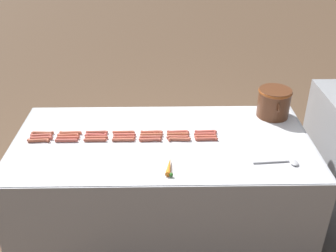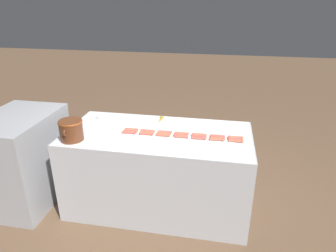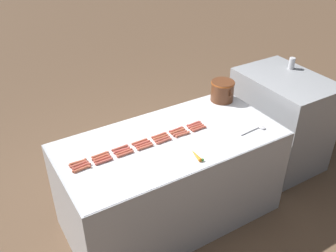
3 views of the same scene
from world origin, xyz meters
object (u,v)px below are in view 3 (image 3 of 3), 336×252
Objects in this scene: hot_dog_13 at (195,126)px; bean_pot at (222,90)px; hot_dog_11 at (161,137)px; hot_dog_16 at (124,152)px; hot_dog_10 at (142,143)px; hot_dog_12 at (178,131)px; hot_dog_22 at (104,161)px; hot_dog_26 at (183,134)px; hot_dog_3 at (140,142)px; hot_dog_15 at (103,159)px; hot_dog_25 at (164,141)px; hot_dog_6 at (194,124)px; hot_dog_9 at (122,150)px; hot_dog_21 at (82,169)px; soda_can at (292,63)px; hot_dog_8 at (101,157)px; hot_dog_20 at (197,127)px; hot_dog_0 at (78,162)px; back_cabinet at (280,120)px; hot_dog_7 at (79,164)px; hot_dog_4 at (159,135)px; carrot at (196,155)px; hot_dog_1 at (100,155)px; hot_dog_19 at (180,133)px; hot_dog_27 at (199,129)px; hot_dog_23 at (125,154)px; hot_dog_2 at (120,148)px; hot_dog_18 at (162,139)px; hot_dog_14 at (82,166)px; hot_dog_5 at (176,130)px; serving_spoon at (258,129)px; hot_dog_24 at (145,147)px.

hot_dog_13 is 0.52× the size of bean_pot.
hot_dog_16 is at bearing -85.24° from hot_dog_11.
hot_dog_10 and hot_dog_12 have the same top height.
bean_pot is (-0.27, 0.69, 0.10)m from hot_dog_12.
hot_dog_22 is 0.52× the size of bean_pot.
hot_dog_11 is 0.19m from hot_dog_26.
hot_dog_3 is at bearing -94.88° from hot_dog_12.
hot_dog_15 is 0.54m from hot_dog_25.
hot_dog_6 and hot_dog_9 have the same top height.
hot_dog_21 is (0.06, -0.55, 0.00)m from hot_dog_10.
hot_dog_6 is 1.21× the size of soda_can.
hot_dog_8 and hot_dog_20 have the same top height.
hot_dog_10 is (0.03, 0.55, 0.00)m from hot_dog_0.
hot_dog_9 is 1.27m from bean_pot.
hot_dog_11 and hot_dog_25 have the same top height.
hot_dog_7 is at bearing -87.26° from back_cabinet.
carrot is (0.40, 0.11, 0.00)m from hot_dog_4.
hot_dog_1 and hot_dog_10 have the same top height.
hot_dog_7 is 1.00× the size of hot_dog_20.
hot_dog_19 is (0.03, 0.17, 0.00)m from hot_dog_11.
hot_dog_27 is at bearing 3.78° from hot_dog_20.
hot_dog_20 is at bearing 87.59° from hot_dog_9.
hot_dog_23 is at bearing -71.89° from hot_dog_10.
hot_dog_10 is at bearing -96.57° from hot_dog_27.
hot_dog_2 is 0.21m from hot_dog_22.
back_cabinet is at bearing 95.20° from hot_dog_18.
hot_dog_14 is 0.03m from hot_dog_21.
back_cabinet reaches higher than hot_dog_5.
hot_dog_2 and hot_dog_18 have the same top height.
hot_dog_7 is at bearing 1.96° from hot_dog_0.
hot_dog_10 is at bearing -90.01° from hot_dog_13.
hot_dog_7 is at bearing -90.33° from hot_dog_8.
hot_dog_16 is at bearing -85.06° from hot_dog_6.
serving_spoon is (0.33, 0.98, -0.00)m from hot_dog_10.
hot_dog_22 is at bearing -76.72° from bean_pot.
hot_dog_11 is 0.38m from carrot.
hot_dog_24 is 1.10m from bean_pot.
hot_dog_24 is (0.06, 0.18, 0.00)m from hot_dog_9.
hot_dog_9 is 1.00× the size of hot_dog_24.
hot_dog_25 is at bearing -4.63° from hot_dog_4.
hot_dog_20 and hot_dog_25 have the same top height.
hot_dog_3 is at bearing -109.70° from hot_dog_18.
hot_dog_12 is 0.54m from hot_dog_23.
hot_dog_2 is at bearing -91.19° from hot_dog_3.
back_cabinet is 1.83m from hot_dog_24.
hot_dog_16 is 0.19m from hot_dog_22.
hot_dog_2 is 0.21m from hot_dog_24.
hot_dog_5 is 0.21m from hot_dog_25.
soda_can is at bearing 99.21° from hot_dog_24.
hot_dog_8 is at bearing -92.79° from hot_dog_19.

